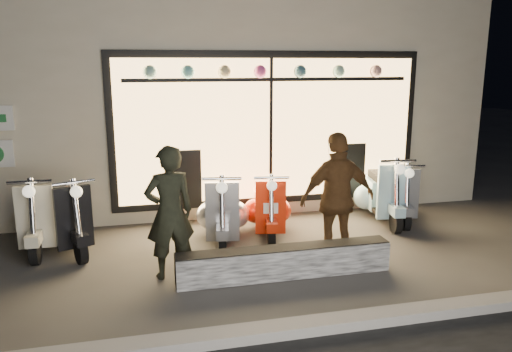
{
  "coord_description": "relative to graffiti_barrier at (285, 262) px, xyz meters",
  "views": [
    {
      "loc": [
        -1.44,
        -6.34,
        2.66
      ],
      "look_at": [
        0.22,
        0.6,
        1.05
      ],
      "focal_mm": 35.0,
      "sensor_mm": 36.0,
      "label": 1
    }
  ],
  "objects": [
    {
      "name": "scooter_cream",
      "position": [
        -3.16,
        1.97,
        0.24
      ],
      "size": [
        0.5,
        1.54,
        1.11
      ],
      "rotation": [
        0.0,
        0.0,
        -0.0
      ],
      "color": "black",
      "rests_on": "ground"
    },
    {
      "name": "scooter_silver",
      "position": [
        -0.51,
        1.64,
        0.24
      ],
      "size": [
        0.66,
        1.53,
        1.08
      ],
      "rotation": [
        0.0,
        0.0,
        -0.18
      ],
      "color": "black",
      "rests_on": "ground"
    },
    {
      "name": "graffiti_barrier",
      "position": [
        0.0,
        0.0,
        0.0
      ],
      "size": [
        2.76,
        0.28,
        0.4
      ],
      "primitive_type": "cube",
      "color": "black",
      "rests_on": "ground"
    },
    {
      "name": "ground",
      "position": [
        -0.3,
        0.65,
        -0.2
      ],
      "size": [
        40.0,
        40.0,
        0.0
      ],
      "primitive_type": "plane",
      "color": "#383533",
      "rests_on": "ground"
    },
    {
      "name": "scooter_blue",
      "position": [
        2.37,
        2.01,
        0.26
      ],
      "size": [
        0.7,
        1.6,
        1.14
      ],
      "rotation": [
        0.0,
        0.0,
        -0.18
      ],
      "color": "black",
      "rests_on": "ground"
    },
    {
      "name": "kerb",
      "position": [
        -0.3,
        -1.35,
        -0.14
      ],
      "size": [
        40.0,
        0.25,
        0.12
      ],
      "primitive_type": "cube",
      "color": "slate",
      "rests_on": "ground"
    },
    {
      "name": "scooter_grey",
      "position": [
        2.66,
        2.0,
        0.22
      ],
      "size": [
        0.74,
        1.45,
        1.03
      ],
      "rotation": [
        0.0,
        0.0,
        -0.29
      ],
      "color": "black",
      "rests_on": "ground"
    },
    {
      "name": "shop_building",
      "position": [
        -0.29,
        5.63,
        1.9
      ],
      "size": [
        10.2,
        6.23,
        4.2
      ],
      "color": "beige",
      "rests_on": "ground"
    },
    {
      "name": "scooter_red",
      "position": [
        0.25,
        1.77,
        0.21
      ],
      "size": [
        0.63,
        1.44,
        1.02
      ],
      "rotation": [
        0.0,
        0.0,
        -0.19
      ],
      "color": "black",
      "rests_on": "ground"
    },
    {
      "name": "scooter_black",
      "position": [
        -2.85,
        1.79,
        0.24
      ],
      "size": [
        0.86,
        1.51,
        1.09
      ],
      "rotation": [
        0.0,
        0.0,
        0.37
      ],
      "color": "black",
      "rests_on": "ground"
    },
    {
      "name": "woman",
      "position": [
        0.82,
        0.32,
        0.69
      ],
      "size": [
        1.07,
        0.48,
        1.79
      ],
      "primitive_type": "imported",
      "rotation": [
        0.0,
        0.0,
        3.18
      ],
      "color": "#53341A",
      "rests_on": "ground"
    },
    {
      "name": "man",
      "position": [
        -1.4,
        0.36,
        0.65
      ],
      "size": [
        0.68,
        0.51,
        1.7
      ],
      "primitive_type": "imported",
      "rotation": [
        0.0,
        0.0,
        3.33
      ],
      "color": "black",
      "rests_on": "ground"
    }
  ]
}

